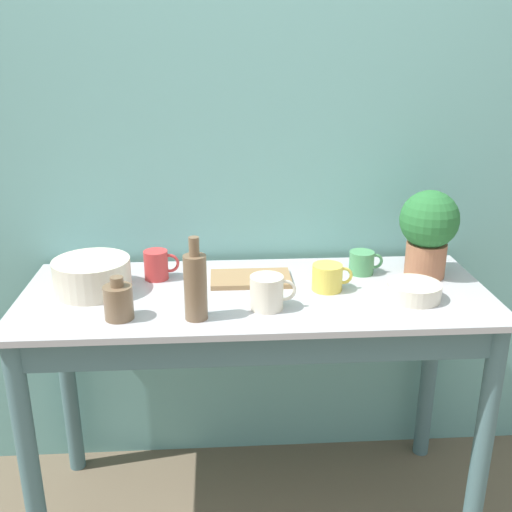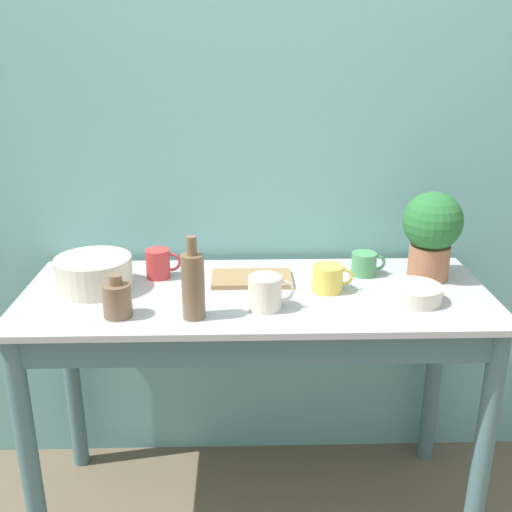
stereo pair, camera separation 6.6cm
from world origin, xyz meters
name	(u,v)px [view 2 (the right image)]	position (x,y,z in m)	size (l,w,h in m)	color
wall_back	(253,158)	(0.00, 0.65, 1.20)	(6.00, 0.05, 2.40)	#70ADA8
counter_table	(256,342)	(0.00, 0.27, 0.67)	(1.49, 0.59, 0.84)	slate
potted_plant	(432,230)	(0.58, 0.40, 1.01)	(0.19, 0.19, 0.29)	#A36647
bowl_wash_large	(94,273)	(-0.52, 0.33, 0.89)	(0.24, 0.24, 0.11)	beige
bottle_tall	(193,284)	(-0.18, 0.11, 0.94)	(0.07, 0.07, 0.25)	brown
bottle_short	(117,299)	(-0.40, 0.13, 0.89)	(0.08, 0.08, 0.13)	brown
mug_yellow	(328,278)	(0.23, 0.30, 0.88)	(0.13, 0.10, 0.08)	#E5CC4C
mug_green	(365,264)	(0.37, 0.43, 0.88)	(0.12, 0.08, 0.08)	#4C935B
mug_red	(159,263)	(-0.32, 0.43, 0.89)	(0.12, 0.08, 0.10)	#C63838
mug_cream	(266,293)	(0.03, 0.17, 0.89)	(0.14, 0.10, 0.10)	beige
bowl_small_cream	(415,293)	(0.48, 0.21, 0.86)	(0.17, 0.17, 0.05)	beige
tray_board	(252,279)	(-0.01, 0.39, 0.85)	(0.27, 0.15, 0.02)	#99754C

